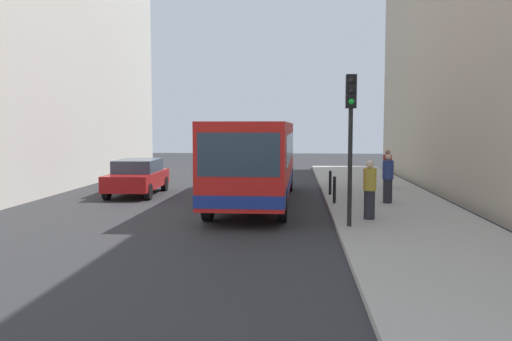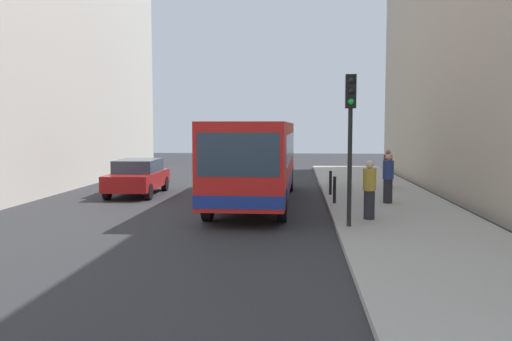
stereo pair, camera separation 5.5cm
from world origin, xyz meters
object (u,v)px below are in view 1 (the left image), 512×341
(car_beside_bus, at_px, (138,176))
(bollard_mid, at_px, (330,183))
(bus, at_px, (257,157))
(pedestrian_mid_sidewalk, at_px, (388,179))
(bollard_near, at_px, (334,190))
(pedestrian_near_signal, at_px, (370,190))
(pedestrian_far_sidewalk, at_px, (387,169))
(traffic_light, at_px, (351,121))

(car_beside_bus, relative_size, bollard_mid, 4.69)
(bus, bearing_deg, pedestrian_mid_sidewalk, 171.70)
(bollard_near, bearing_deg, pedestrian_near_signal, -76.20)
(pedestrian_near_signal, distance_m, pedestrian_mid_sidewalk, 3.60)
(car_beside_bus, distance_m, pedestrian_near_signal, 10.69)
(bollard_mid, bearing_deg, pedestrian_mid_sidewalk, -49.36)
(bollard_mid, xyz_separation_m, pedestrian_near_signal, (0.79, -5.63, 0.39))
(pedestrian_near_signal, xyz_separation_m, pedestrian_mid_sidewalk, (1.10, 3.43, 0.01))
(bus, bearing_deg, bollard_mid, -152.22)
(bollard_near, bearing_deg, car_beside_bus, 160.07)
(bus, xyz_separation_m, pedestrian_near_signal, (3.63, -4.19, -0.71))
(bus, relative_size, pedestrian_near_signal, 6.39)
(bollard_near, height_order, pedestrian_mid_sidewalk, pedestrian_mid_sidewalk)
(pedestrian_near_signal, bearing_deg, pedestrian_far_sidewalk, 100.89)
(traffic_light, distance_m, pedestrian_far_sidewalk, 10.10)
(bollard_near, height_order, pedestrian_far_sidewalk, pedestrian_far_sidewalk)
(bollard_near, bearing_deg, pedestrian_far_sidewalk, 62.43)
(pedestrian_near_signal, bearing_deg, car_beside_bus, 168.73)
(car_beside_bus, distance_m, pedestrian_mid_sidewalk, 10.22)
(bollard_mid, bearing_deg, bollard_near, -90.00)
(traffic_light, xyz_separation_m, bollard_near, (-0.10, 4.40, -2.38))
(bollard_near, relative_size, bollard_mid, 1.00)
(bollard_mid, xyz_separation_m, pedestrian_far_sidewalk, (2.69, 2.75, 0.36))
(car_beside_bus, height_order, bollard_near, car_beside_bus)
(car_beside_bus, bearing_deg, bus, 157.41)
(bus, xyz_separation_m, car_beside_bus, (-5.14, 1.93, -0.94))
(traffic_light, bearing_deg, pedestrian_near_signal, 59.49)
(pedestrian_mid_sidewalk, bearing_deg, car_beside_bus, -137.05)
(bus, relative_size, bollard_near, 11.64)
(bollard_near, xyz_separation_m, pedestrian_near_signal, (0.79, -3.23, 0.39))
(car_beside_bus, relative_size, traffic_light, 1.09)
(car_beside_bus, distance_m, pedestrian_far_sidewalk, 10.90)
(bus, distance_m, bollard_near, 3.19)
(bus, height_order, bollard_mid, bus)
(bollard_near, xyz_separation_m, pedestrian_mid_sidewalk, (1.89, 0.20, 0.40))
(car_beside_bus, xyz_separation_m, pedestrian_far_sidewalk, (10.66, 2.26, 0.20))
(car_beside_bus, relative_size, pedestrian_near_signal, 2.58)
(bollard_near, bearing_deg, pedestrian_mid_sidewalk, 6.07)
(pedestrian_mid_sidewalk, distance_m, pedestrian_far_sidewalk, 5.01)
(bollard_mid, relative_size, pedestrian_near_signal, 0.55)
(car_beside_bus, distance_m, bollard_mid, 7.99)
(bus, distance_m, bollard_mid, 3.37)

